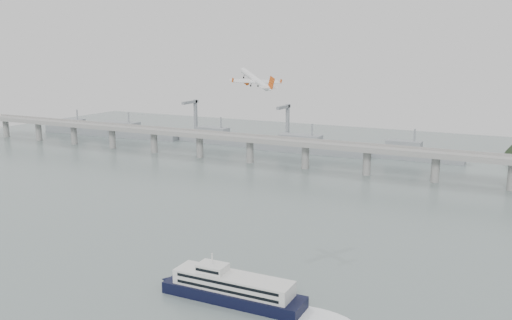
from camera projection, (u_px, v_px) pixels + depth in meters
The scene contains 5 objects.
ground at pixel (201, 259), 245.84m from camera, with size 900.00×900.00×0.00m, color slate.
bridge at pixel (340, 150), 417.19m from camera, with size 800.00×22.00×23.90m.
distant_fleet at pixel (214, 138), 545.15m from camera, with size 453.00×60.90×40.00m.
ferry at pixel (233, 289), 204.65m from camera, with size 92.25×16.83×17.41m.
airliner at pixel (256, 80), 288.30m from camera, with size 30.55×29.36×13.82m.
Camera 1 is at (128.11, -194.86, 93.36)m, focal length 38.00 mm.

